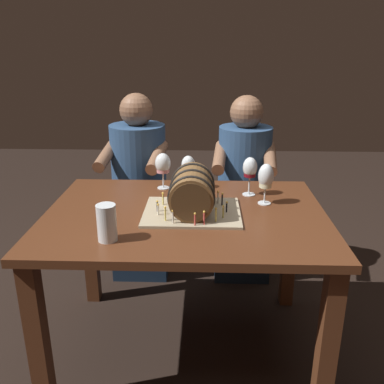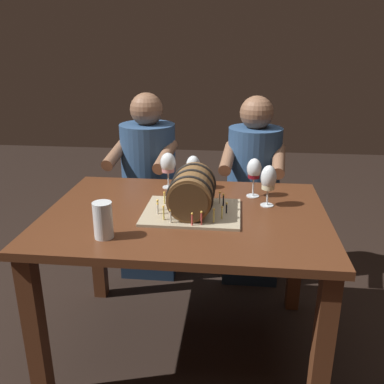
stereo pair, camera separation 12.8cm
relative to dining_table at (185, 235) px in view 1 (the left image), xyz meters
The scene contains 10 objects.
ground_plane 0.62m from the dining_table, ahead, with size 8.00×8.00×0.00m, color black.
dining_table is the anchor object (origin of this frame).
barrel_cake 0.20m from the dining_table, 21.23° to the right, with size 0.42×0.34×0.20m.
wine_glass_rose 0.42m from the dining_table, 111.93° to the left, with size 0.08×0.08×0.19m.
wine_glass_white 0.45m from the dining_table, 17.98° to the left, with size 0.07×0.07×0.19m.
wine_glass_red 0.45m from the dining_table, 37.84° to the left, with size 0.07×0.07×0.19m.
wine_glass_empty 0.39m from the dining_table, 90.04° to the left, with size 0.07×0.07×0.17m.
beer_pint 0.44m from the dining_table, 134.43° to the right, with size 0.07×0.07×0.14m.
person_seated_left 0.81m from the dining_table, 113.66° to the left, with size 0.40×0.49×1.16m.
person_seated_right 0.81m from the dining_table, 66.38° to the left, with size 0.38×0.48×1.15m.
Camera 1 is at (0.09, -1.72, 1.44)m, focal length 39.34 mm.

